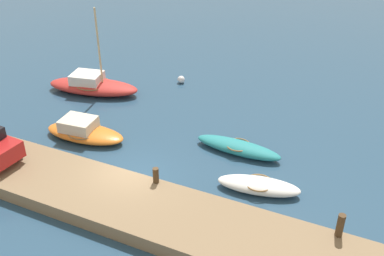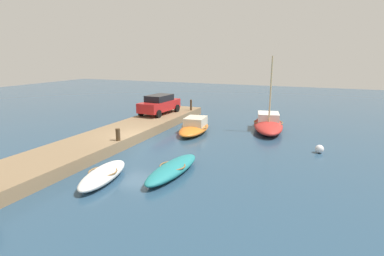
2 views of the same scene
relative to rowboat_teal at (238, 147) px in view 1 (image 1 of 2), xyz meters
The scene contains 9 objects.
ground_plane 5.55m from the rowboat_teal, 130.75° to the right, with size 84.00×84.00×0.00m, color navy.
dock_platform 7.13m from the rowboat_teal, 120.48° to the right, with size 22.78×3.47×0.64m, color #846B4C.
rowboat_teal is the anchor object (origin of this frame).
motorboat_orange 8.21m from the rowboat_teal, 164.81° to the right, with size 4.60×2.21×1.12m.
sailboat_red 11.17m from the rowboat_teal, 166.06° to the left, with size 6.24×3.27×5.53m.
rowboat_white 3.20m from the rowboat_teal, 53.60° to the right, with size 3.86×1.87×0.59m.
mooring_post_mid_west 5.17m from the rowboat_teal, 114.61° to the right, with size 0.26×0.26×0.72m, color #47331E.
mooring_post_mid_east 7.35m from the rowboat_teal, 39.67° to the right, with size 0.28×0.28×0.98m, color #47331E.
marker_buoy 9.03m from the rowboat_teal, 134.74° to the left, with size 0.49×0.49×0.49m, color silver.
Camera 1 is at (9.49, -13.97, 12.50)m, focal length 41.75 mm.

